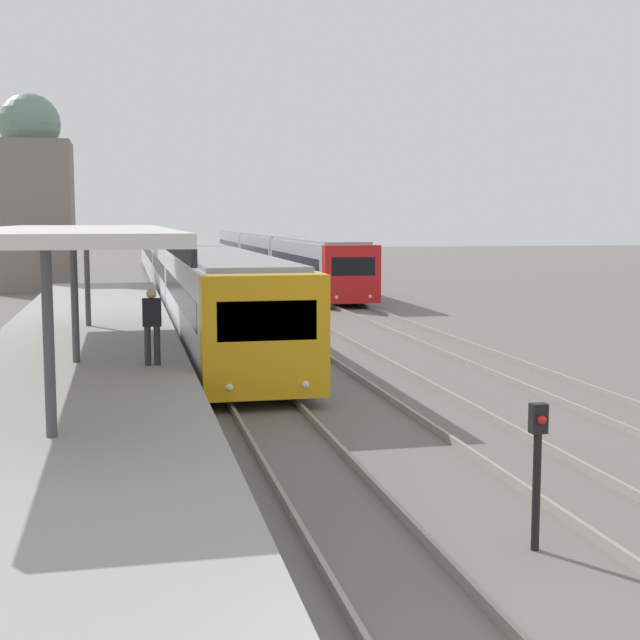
{
  "coord_description": "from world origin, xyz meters",
  "views": [
    {
      "loc": [
        -2.83,
        -5.32,
        4.0
      ],
      "look_at": [
        1.76,
        15.62,
        1.57
      ],
      "focal_mm": 50.0,
      "sensor_mm": 36.0,
      "label": 1
    }
  ],
  "objects_px": {
    "person_on_platform": "(152,322)",
    "train_far": "(272,254)",
    "signal_post_near": "(537,460)",
    "train_near": "(177,262)"
  },
  "relations": [
    {
      "from": "signal_post_near",
      "to": "person_on_platform",
      "type": "bearing_deg",
      "value": 113.68
    },
    {
      "from": "signal_post_near",
      "to": "train_near",
      "type": "bearing_deg",
      "value": 92.77
    },
    {
      "from": "train_near",
      "to": "signal_post_near",
      "type": "bearing_deg",
      "value": -87.23
    },
    {
      "from": "person_on_platform",
      "to": "signal_post_near",
      "type": "xyz_separation_m",
      "value": [
        4.25,
        -9.7,
        -0.68
      ]
    },
    {
      "from": "person_on_platform",
      "to": "signal_post_near",
      "type": "relative_size",
      "value": 0.92
    },
    {
      "from": "person_on_platform",
      "to": "train_near",
      "type": "relative_size",
      "value": 0.03
    },
    {
      "from": "person_on_platform",
      "to": "train_far",
      "type": "bearing_deg",
      "value": 77.21
    },
    {
      "from": "person_on_platform",
      "to": "signal_post_near",
      "type": "height_order",
      "value": "person_on_platform"
    },
    {
      "from": "train_near",
      "to": "signal_post_near",
      "type": "xyz_separation_m",
      "value": [
        1.96,
        -40.54,
        -0.53
      ]
    },
    {
      "from": "person_on_platform",
      "to": "train_far",
      "type": "relative_size",
      "value": 0.04
    }
  ]
}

